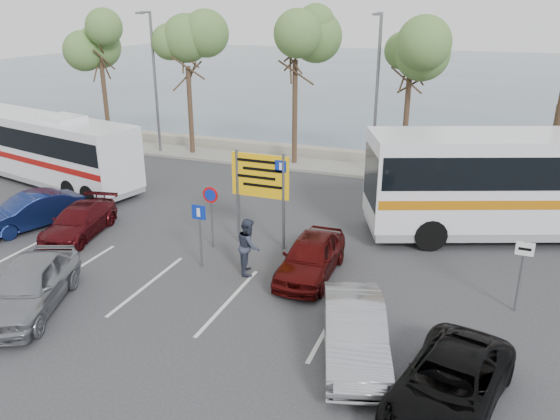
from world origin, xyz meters
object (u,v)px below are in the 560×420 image
(car_silver_a, at_px, (28,286))
(suv_black, at_px, (449,385))
(car_maroon, at_px, (79,221))
(car_red, at_px, (311,256))
(street_lamp_left, at_px, (154,76))
(pedestrian_near, at_px, (76,180))
(car_silver_b, at_px, (355,332))
(street_lamp_right, at_px, (377,87))
(pedestrian_far, at_px, (249,246))
(coach_bus_right, at_px, (551,187))
(car_blue, at_px, (30,211))
(coach_bus_left, at_px, (46,151))
(direction_sign, at_px, (260,183))

(car_silver_a, bearing_deg, suv_black, -21.08)
(car_maroon, xyz_separation_m, car_red, (9.42, 0.00, 0.10))
(street_lamp_left, bearing_deg, suv_black, -42.92)
(suv_black, height_order, pedestrian_near, pedestrian_near)
(car_maroon, distance_m, car_silver_b, 12.44)
(street_lamp_right, distance_m, pedestrian_far, 13.13)
(street_lamp_right, bearing_deg, car_silver_a, -110.98)
(car_silver_a, bearing_deg, coach_bus_right, 17.43)
(car_silver_a, relative_size, pedestrian_near, 2.54)
(street_lamp_right, height_order, coach_bus_right, street_lamp_right)
(car_blue, bearing_deg, car_silver_a, -25.76)
(street_lamp_left, relative_size, coach_bus_right, 0.58)
(car_red, height_order, pedestrian_near, pedestrian_near)
(coach_bus_left, distance_m, car_silver_b, 20.00)
(street_lamp_right, xyz_separation_m, car_blue, (-11.32, -12.02, -3.92))
(street_lamp_right, bearing_deg, coach_bus_left, -154.92)
(street_lamp_right, relative_size, car_red, 1.98)
(direction_sign, bearing_deg, coach_bus_left, 165.75)
(pedestrian_near, distance_m, pedestrian_far, 11.23)
(street_lamp_left, distance_m, pedestrian_near, 9.35)
(car_blue, distance_m, pedestrian_far, 9.83)
(suv_black, bearing_deg, direction_sign, 150.01)
(street_lamp_right, relative_size, pedestrian_near, 4.52)
(street_lamp_left, distance_m, car_maroon, 13.31)
(car_red, xyz_separation_m, pedestrian_near, (-12.50, 3.50, 0.20))
(coach_bus_right, bearing_deg, car_blue, -161.34)
(coach_bus_left, height_order, pedestrian_near, coach_bus_left)
(car_silver_a, xyz_separation_m, pedestrian_near, (-5.48, 8.50, 0.12))
(car_silver_a, bearing_deg, direction_sign, 34.85)
(street_lamp_right, bearing_deg, street_lamp_left, 180.00)
(pedestrian_near, height_order, pedestrian_far, pedestrian_far)
(pedestrian_far, bearing_deg, street_lamp_left, 18.05)
(coach_bus_right, bearing_deg, suv_black, -102.89)
(suv_black, bearing_deg, car_blue, 175.82)
(coach_bus_right, xyz_separation_m, car_silver_a, (-14.46, -11.50, -1.22))
(direction_sign, bearing_deg, car_maroon, -166.24)
(street_lamp_left, xyz_separation_m, coach_bus_right, (20.93, -5.52, -2.61))
(street_lamp_left, height_order, car_maroon, street_lamp_left)
(direction_sign, distance_m, car_maroon, 7.37)
(car_silver_b, height_order, pedestrian_far, pedestrian_far)
(car_maroon, bearing_deg, pedestrian_far, -14.63)
(car_blue, bearing_deg, street_lamp_left, 118.34)
(coach_bus_left, xyz_separation_m, car_maroon, (6.08, -5.00, -1.07))
(direction_sign, xyz_separation_m, suv_black, (7.30, -6.70, -1.81))
(car_blue, bearing_deg, coach_bus_left, 146.72)
(street_lamp_right, bearing_deg, direction_sign, -100.94)
(pedestrian_near, bearing_deg, car_blue, 90.21)
(car_silver_a, relative_size, suv_black, 1.01)
(street_lamp_right, distance_m, car_red, 12.65)
(car_red, bearing_deg, direction_sign, 144.58)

